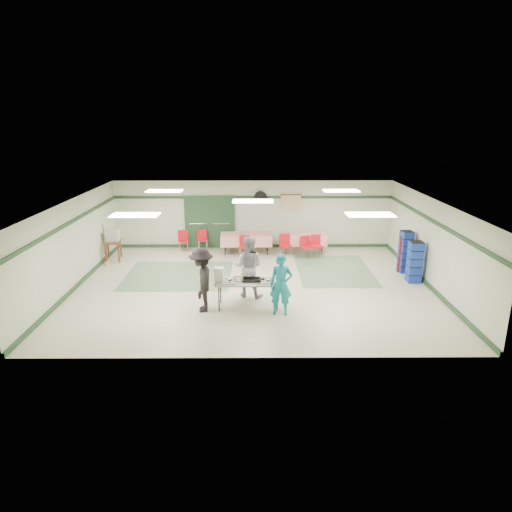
{
  "coord_description": "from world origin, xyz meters",
  "views": [
    {
      "loc": [
        0.01,
        -13.43,
        5.04
      ],
      "look_at": [
        0.09,
        -0.3,
        1.07
      ],
      "focal_mm": 32.0,
      "sensor_mm": 36.0,
      "label": 1
    }
  ],
  "objects_px": {
    "chair_loose_a": "(202,238)",
    "crate_stack_red": "(404,254)",
    "chair_c": "(316,244)",
    "office_printer": "(112,236)",
    "chair_b": "(285,243)",
    "crate_stack_blue_b": "(415,262)",
    "crate_stack_blue_a": "(405,252)",
    "chair_a": "(306,245)",
    "dining_table_a": "(303,239)",
    "chair_loose_b": "(183,239)",
    "volunteer_dark": "(202,280)",
    "dining_table_b": "(246,239)",
    "broom": "(105,244)",
    "printer_table": "(113,244)",
    "serving_table": "(248,283)",
    "chair_d": "(244,244)",
    "volunteer_teal": "(281,285)",
    "volunteer_grey": "(248,267)"
  },
  "relations": [
    {
      "from": "crate_stack_blue_a",
      "to": "crate_stack_blue_b",
      "type": "relative_size",
      "value": 1.08
    },
    {
      "from": "chair_loose_a",
      "to": "crate_stack_red",
      "type": "height_order",
      "value": "crate_stack_red"
    },
    {
      "from": "chair_loose_a",
      "to": "crate_stack_red",
      "type": "bearing_deg",
      "value": -31.41
    },
    {
      "from": "serving_table",
      "to": "volunteer_grey",
      "type": "bearing_deg",
      "value": 90.85
    },
    {
      "from": "crate_stack_red",
      "to": "serving_table",
      "type": "bearing_deg",
      "value": -149.98
    },
    {
      "from": "crate_stack_blue_a",
      "to": "chair_a",
      "type": "bearing_deg",
      "value": 151.38
    },
    {
      "from": "chair_c",
      "to": "chair_loose_b",
      "type": "height_order",
      "value": "chair_c"
    },
    {
      "from": "volunteer_dark",
      "to": "office_printer",
      "type": "bearing_deg",
      "value": -144.58
    },
    {
      "from": "chair_loose_b",
      "to": "office_printer",
      "type": "bearing_deg",
      "value": -164.76
    },
    {
      "from": "chair_c",
      "to": "office_printer",
      "type": "distance_m",
      "value": 7.55
    },
    {
      "from": "chair_a",
      "to": "serving_table",
      "type": "bearing_deg",
      "value": -136.47
    },
    {
      "from": "volunteer_teal",
      "to": "crate_stack_blue_b",
      "type": "height_order",
      "value": "volunteer_teal"
    },
    {
      "from": "volunteer_dark",
      "to": "volunteer_teal",
      "type": "bearing_deg",
      "value": 79.55
    },
    {
      "from": "chair_b",
      "to": "crate_stack_blue_b",
      "type": "xyz_separation_m",
      "value": [
        3.93,
        -2.7,
        0.12
      ]
    },
    {
      "from": "chair_c",
      "to": "crate_stack_red",
      "type": "distance_m",
      "value": 3.23
    },
    {
      "from": "volunteer_grey",
      "to": "crate_stack_red",
      "type": "relative_size",
      "value": 1.44
    },
    {
      "from": "serving_table",
      "to": "dining_table_b",
      "type": "relative_size",
      "value": 0.93
    },
    {
      "from": "printer_table",
      "to": "chair_loose_a",
      "type": "bearing_deg",
      "value": 13.12
    },
    {
      "from": "chair_b",
      "to": "crate_stack_red",
      "type": "relative_size",
      "value": 0.71
    },
    {
      "from": "serving_table",
      "to": "volunteer_teal",
      "type": "xyz_separation_m",
      "value": [
        0.87,
        -0.48,
        0.12
      ]
    },
    {
      "from": "chair_d",
      "to": "volunteer_teal",
      "type": "bearing_deg",
      "value": -76.78
    },
    {
      "from": "chair_a",
      "to": "crate_stack_blue_a",
      "type": "relative_size",
      "value": 0.56
    },
    {
      "from": "printer_table",
      "to": "chair_loose_b",
      "type": "bearing_deg",
      "value": 15.75
    },
    {
      "from": "dining_table_a",
      "to": "volunteer_dark",
      "type": "bearing_deg",
      "value": -117.4
    },
    {
      "from": "dining_table_a",
      "to": "crate_stack_blue_b",
      "type": "relative_size",
      "value": 1.38
    },
    {
      "from": "volunteer_teal",
      "to": "chair_loose_b",
      "type": "relative_size",
      "value": 1.98
    },
    {
      "from": "serving_table",
      "to": "dining_table_b",
      "type": "bearing_deg",
      "value": 91.81
    },
    {
      "from": "serving_table",
      "to": "office_printer",
      "type": "distance_m",
      "value": 6.69
    },
    {
      "from": "chair_loose_a",
      "to": "broom",
      "type": "xyz_separation_m",
      "value": [
        -3.22,
        -1.91,
        0.28
      ]
    },
    {
      "from": "dining_table_b",
      "to": "crate_stack_blue_a",
      "type": "xyz_separation_m",
      "value": [
        5.41,
        -2.31,
        0.15
      ]
    },
    {
      "from": "crate_stack_blue_a",
      "to": "crate_stack_red",
      "type": "relative_size",
      "value": 1.15
    },
    {
      "from": "dining_table_a",
      "to": "chair_loose_b",
      "type": "xyz_separation_m",
      "value": [
        -4.68,
        0.28,
        -0.06
      ]
    },
    {
      "from": "dining_table_b",
      "to": "chair_d",
      "type": "distance_m",
      "value": 0.57
    },
    {
      "from": "crate_stack_red",
      "to": "office_printer",
      "type": "relative_size",
      "value": 2.64
    },
    {
      "from": "volunteer_dark",
      "to": "chair_loose_a",
      "type": "xyz_separation_m",
      "value": [
        -0.63,
        5.98,
        -0.38
      ]
    },
    {
      "from": "chair_loose_b",
      "to": "crate_stack_blue_b",
      "type": "distance_m",
      "value": 8.65
    },
    {
      "from": "dining_table_b",
      "to": "broom",
      "type": "height_order",
      "value": "broom"
    },
    {
      "from": "dining_table_a",
      "to": "office_printer",
      "type": "bearing_deg",
      "value": -169.42
    },
    {
      "from": "crate_stack_blue_a",
      "to": "crate_stack_red",
      "type": "bearing_deg",
      "value": 90.0
    },
    {
      "from": "chair_c",
      "to": "printer_table",
      "type": "distance_m",
      "value": 7.54
    },
    {
      "from": "chair_loose_b",
      "to": "crate_stack_red",
      "type": "distance_m",
      "value": 8.29
    },
    {
      "from": "chair_c",
      "to": "chair_loose_a",
      "type": "relative_size",
      "value": 1.05
    },
    {
      "from": "serving_table",
      "to": "volunteer_dark",
      "type": "relative_size",
      "value": 1.04
    },
    {
      "from": "chair_loose_a",
      "to": "crate_stack_blue_b",
      "type": "xyz_separation_m",
      "value": [
        7.16,
        -3.73,
        0.16
      ]
    },
    {
      "from": "chair_a",
      "to": "crate_stack_blue_b",
      "type": "height_order",
      "value": "crate_stack_blue_b"
    },
    {
      "from": "chair_a",
      "to": "crate_stack_blue_b",
      "type": "bearing_deg",
      "value": -62.64
    },
    {
      "from": "dining_table_b",
      "to": "crate_stack_blue_a",
      "type": "distance_m",
      "value": 5.88
    },
    {
      "from": "volunteer_grey",
      "to": "crate_stack_blue_b",
      "type": "distance_m",
      "value": 5.42
    },
    {
      "from": "volunteer_teal",
      "to": "chair_c",
      "type": "distance_m",
      "value": 5.46
    },
    {
      "from": "volunteer_dark",
      "to": "dining_table_b",
      "type": "height_order",
      "value": "volunteer_dark"
    }
  ]
}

